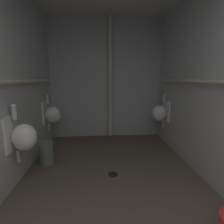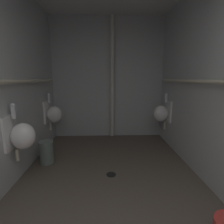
{
  "view_description": "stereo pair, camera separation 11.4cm",
  "coord_description": "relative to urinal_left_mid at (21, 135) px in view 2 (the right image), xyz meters",
  "views": [
    {
      "loc": [
        -0.16,
        -0.22,
        1.37
      ],
      "look_at": [
        0.06,
        2.71,
        0.8
      ],
      "focal_mm": 27.29,
      "sensor_mm": 36.0,
      "label": 1
    },
    {
      "loc": [
        -0.04,
        -0.22,
        1.37
      ],
      "look_at": [
        0.06,
        2.71,
        0.8
      ],
      "focal_mm": 27.29,
      "sensor_mm": 36.0,
      "label": 2
    }
  ],
  "objects": [
    {
      "name": "waste_bin",
      "position": [
        0.09,
        0.55,
        -0.48
      ],
      "size": [
        0.22,
        0.22,
        0.37
      ],
      "primitive_type": "cylinder",
      "color": "slate",
      "rests_on": "ground"
    },
    {
      "name": "supply_pipe_left",
      "position": [
        -0.09,
        0.01,
        0.67
      ],
      "size": [
        0.06,
        3.12,
        0.06
      ],
      "color": "beige"
    },
    {
      "name": "floor_drain",
      "position": [
        1.14,
        0.16,
        -0.66
      ],
      "size": [
        0.14,
        0.14,
        0.01
      ],
      "primitive_type": "cylinder",
      "color": "black",
      "rests_on": "ground"
    },
    {
      "name": "floor",
      "position": [
        1.12,
        0.01,
        -0.71
      ],
      "size": [
        2.65,
        3.89,
        0.08
      ],
      "primitive_type": "cube",
      "color": "brown",
      "rests_on": "ground"
    },
    {
      "name": "urinal_left_mid",
      "position": [
        0.0,
        0.0,
        0.0
      ],
      "size": [
        0.32,
        0.3,
        0.76
      ],
      "color": "white"
    },
    {
      "name": "supply_pipe_right",
      "position": [
        2.33,
        0.03,
        0.67
      ],
      "size": [
        0.06,
        3.1,
        0.06
      ],
      "color": "beige"
    },
    {
      "name": "wall_left",
      "position": [
        -0.18,
        0.01,
        0.69
      ],
      "size": [
        0.06,
        3.89,
        2.72
      ],
      "primitive_type": "cube",
      "color": "#B7B9B9",
      "rests_on": "ground"
    },
    {
      "name": "wall_back",
      "position": [
        1.12,
        1.93,
        0.69
      ],
      "size": [
        2.65,
        0.06,
        2.72
      ],
      "primitive_type": "cube",
      "color": "#B7B9B9",
      "rests_on": "ground"
    },
    {
      "name": "standpipe_back_wall",
      "position": [
        1.21,
        1.82,
        0.69
      ],
      "size": [
        0.09,
        0.09,
        2.67
      ],
      "primitive_type": "cylinder",
      "color": "beige",
      "rests_on": "ground"
    },
    {
      "name": "urinal_left_far",
      "position": [
        0.0,
        1.34,
        0.0
      ],
      "size": [
        0.32,
        0.3,
        0.76
      ],
      "color": "white"
    },
    {
      "name": "urinal_right_mid",
      "position": [
        2.24,
        1.34,
        0.0
      ],
      "size": [
        0.32,
        0.3,
        0.76
      ],
      "color": "white"
    },
    {
      "name": "wall_right",
      "position": [
        2.42,
        0.01,
        0.69
      ],
      "size": [
        0.06,
        3.89,
        2.72
      ],
      "primitive_type": "cube",
      "color": "#B7B9B9",
      "rests_on": "ground"
    }
  ]
}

